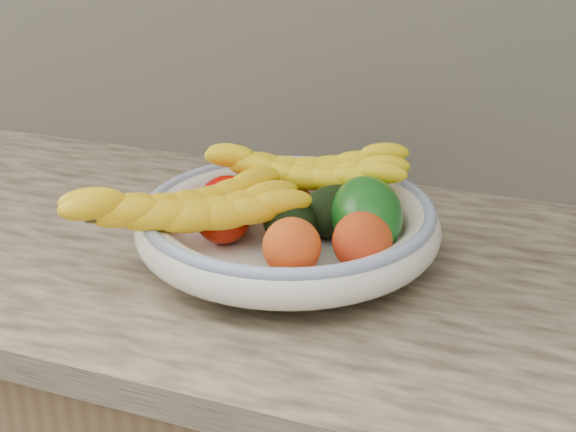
# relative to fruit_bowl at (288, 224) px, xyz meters

# --- Properties ---
(fruit_bowl) EXTENTS (0.39, 0.39, 0.08)m
(fruit_bowl) POSITION_rel_fruit_bowl_xyz_m (0.00, 0.00, 0.00)
(fruit_bowl) COLOR white
(fruit_bowl) RESTS_ON kitchen_counter
(clementine_back_left) EXTENTS (0.05, 0.05, 0.04)m
(clementine_back_left) POSITION_rel_fruit_bowl_xyz_m (-0.04, 0.08, 0.01)
(clementine_back_left) COLOR #F16205
(clementine_back_left) RESTS_ON fruit_bowl
(clementine_back_right) EXTENTS (0.07, 0.07, 0.05)m
(clementine_back_right) POSITION_rel_fruit_bowl_xyz_m (0.04, 0.11, 0.01)
(clementine_back_right) COLOR #EF5B05
(clementine_back_right) RESTS_ON fruit_bowl
(clementine_back_mid) EXTENTS (0.05, 0.05, 0.05)m
(clementine_back_mid) POSITION_rel_fruit_bowl_xyz_m (-0.02, 0.06, 0.01)
(clementine_back_mid) COLOR #FF5405
(clementine_back_mid) RESTS_ON fruit_bowl
(clementine_extra) EXTENTS (0.05, 0.05, 0.05)m
(clementine_extra) POSITION_rel_fruit_bowl_xyz_m (0.03, 0.07, 0.01)
(clementine_extra) COLOR #F26005
(clementine_extra) RESTS_ON fruit_bowl
(tomato_left) EXTENTS (0.09, 0.09, 0.07)m
(tomato_left) POSITION_rel_fruit_bowl_xyz_m (-0.09, 0.01, 0.01)
(tomato_left) COLOR #AF0002
(tomato_left) RESTS_ON fruit_bowl
(tomato_near_left) EXTENTS (0.09, 0.09, 0.06)m
(tomato_near_left) POSITION_rel_fruit_bowl_xyz_m (-0.07, -0.04, 0.01)
(tomato_near_left) COLOR #A40F00
(tomato_near_left) RESTS_ON fruit_bowl
(avocado_center) EXTENTS (0.11, 0.11, 0.06)m
(avocado_center) POSITION_rel_fruit_bowl_xyz_m (0.01, -0.02, 0.02)
(avocado_center) COLOR black
(avocado_center) RESTS_ON fruit_bowl
(avocado_right) EXTENTS (0.12, 0.12, 0.07)m
(avocado_right) POSITION_rel_fruit_bowl_xyz_m (0.05, 0.03, 0.02)
(avocado_right) COLOR black
(avocado_right) RESTS_ON fruit_bowl
(green_mango) EXTENTS (0.16, 0.17, 0.11)m
(green_mango) POSITION_rel_fruit_bowl_xyz_m (0.10, 0.00, 0.03)
(green_mango) COLOR #0E4E12
(green_mango) RESTS_ON fruit_bowl
(peach_front) EXTENTS (0.09, 0.09, 0.07)m
(peach_front) POSITION_rel_fruit_bowl_xyz_m (0.04, -0.09, 0.02)
(peach_front) COLOR orange
(peach_front) RESTS_ON fruit_bowl
(peach_right) EXTENTS (0.07, 0.07, 0.07)m
(peach_right) POSITION_rel_fruit_bowl_xyz_m (0.11, -0.05, 0.02)
(peach_right) COLOR orange
(peach_right) RESTS_ON fruit_bowl
(banana_bunch_back) EXTENTS (0.31, 0.17, 0.08)m
(banana_bunch_back) POSITION_rel_fruit_bowl_xyz_m (-0.00, 0.07, 0.04)
(banana_bunch_back) COLOR yellow
(banana_bunch_back) RESTS_ON fruit_bowl
(banana_bunch_front) EXTENTS (0.30, 0.31, 0.09)m
(banana_bunch_front) POSITION_rel_fruit_bowl_xyz_m (-0.10, -0.09, 0.03)
(banana_bunch_front) COLOR yellow
(banana_bunch_front) RESTS_ON fruit_bowl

